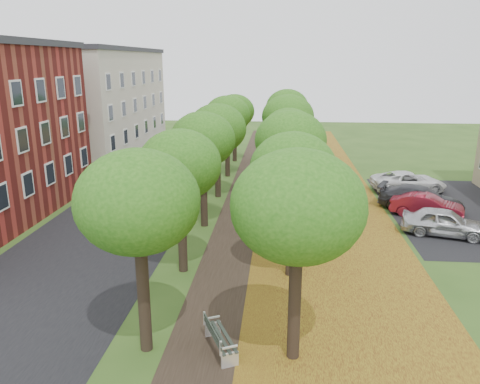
% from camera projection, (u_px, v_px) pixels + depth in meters
% --- Properties ---
extents(ground, '(120.00, 120.00, 0.00)m').
position_uv_depth(ground, '(213.00, 352.00, 15.28)').
color(ground, '#2D4C19').
rests_on(ground, ground).
extents(street_asphalt, '(8.00, 70.00, 0.01)m').
position_uv_depth(street_asphalt, '(131.00, 207.00, 30.28)').
color(street_asphalt, black).
rests_on(street_asphalt, ground).
extents(footpath, '(3.20, 70.00, 0.01)m').
position_uv_depth(footpath, '(246.00, 210.00, 29.66)').
color(footpath, black).
rests_on(footpath, ground).
extents(leaf_verge, '(7.50, 70.00, 0.01)m').
position_uv_depth(leaf_verge, '(326.00, 213.00, 29.24)').
color(leaf_verge, olive).
rests_on(leaf_verge, ground).
extents(parking_lot, '(9.00, 16.00, 0.01)m').
position_uv_depth(parking_lot, '(460.00, 211.00, 29.50)').
color(parking_lot, black).
rests_on(parking_lot, ground).
extents(tree_row_west, '(3.72, 33.72, 6.48)m').
position_uv_depth(tree_row_west, '(211.00, 134.00, 28.52)').
color(tree_row_west, black).
rests_on(tree_row_west, ground).
extents(tree_row_east, '(3.72, 33.72, 6.48)m').
position_uv_depth(tree_row_east, '(290.00, 135.00, 28.12)').
color(tree_row_east, black).
rests_on(tree_row_east, ground).
extents(building_cream, '(10.30, 20.30, 10.40)m').
position_uv_depth(building_cream, '(91.00, 101.00, 46.91)').
color(building_cream, beige).
rests_on(building_cream, ground).
extents(bench, '(1.36, 2.06, 0.95)m').
position_uv_depth(bench, '(219.00, 338.00, 15.21)').
color(bench, '#252F28').
rests_on(bench, ground).
extents(car_silver, '(4.71, 2.91, 1.50)m').
position_uv_depth(car_silver, '(444.00, 222.00, 25.30)').
color(car_silver, '#B8B9BD').
rests_on(car_silver, ground).
extents(car_red, '(4.45, 2.91, 1.39)m').
position_uv_depth(car_red, '(427.00, 206.00, 28.34)').
color(car_red, maroon).
rests_on(car_red, ground).
extents(car_grey, '(5.60, 4.06, 1.51)m').
position_uv_depth(car_grey, '(421.00, 199.00, 29.55)').
color(car_grey, '#2E2E32').
rests_on(car_grey, ground).
extents(car_white, '(5.53, 3.10, 1.46)m').
position_uv_depth(car_white, '(408.00, 182.00, 33.77)').
color(car_white, silver).
rests_on(car_white, ground).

